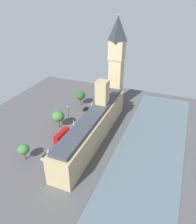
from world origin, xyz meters
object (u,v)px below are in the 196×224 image
object	(u,v)px
clock_tower	(116,62)
pedestrian_corner	(48,172)
double_decker_bus_far_end	(62,135)
plane_tree_opposite_hall	(58,116)
plane_tree_near_tower	(24,149)
car_silver_leading	(45,157)
plane_tree_slot_10	(80,96)
car_blue_by_river_gate	(76,127)
parliament_building	(94,125)
car_black_kerbside	(86,109)
street_lamp_slot_11	(68,110)
pedestrian_under_trees	(62,155)
car_white_trailing	(84,119)
pedestrian_midblock	(98,111)

from	to	relation	value
clock_tower	pedestrian_corner	bearing A→B (deg)	84.87
double_decker_bus_far_end	plane_tree_opposite_hall	distance (m)	12.87
pedestrian_corner	plane_tree_near_tower	xyz separation A→B (m)	(14.25, -3.73, 4.94)
car_silver_leading	plane_tree_slot_10	world-z (taller)	plane_tree_slot_10
car_blue_by_river_gate	car_silver_leading	size ratio (longest dim) A/B	1.11
clock_tower	double_decker_bus_far_end	xyz separation A→B (m)	(12.58, 45.98, -25.69)
car_blue_by_river_gate	plane_tree_slot_10	distance (m)	28.33
clock_tower	double_decker_bus_far_end	world-z (taller)	clock_tower
pedestrian_corner	car_blue_by_river_gate	bearing A→B (deg)	8.92
parliament_building	car_black_kerbside	distance (m)	30.88
clock_tower	street_lamp_slot_11	world-z (taller)	clock_tower
pedestrian_under_trees	clock_tower	bearing A→B (deg)	121.47
car_black_kerbside	car_white_trailing	size ratio (longest dim) A/B	1.10
parliament_building	clock_tower	size ratio (longest dim) A/B	1.23
double_decker_bus_far_end	plane_tree_near_tower	distance (m)	20.51
car_black_kerbside	double_decker_bus_far_end	xyz separation A→B (m)	(-2.07, 32.57, 1.74)
pedestrian_midblock	street_lamp_slot_11	size ratio (longest dim) A/B	0.25
pedestrian_corner	plane_tree_near_tower	bearing A→B (deg)	76.54
clock_tower	plane_tree_near_tower	bearing A→B (deg)	72.51
plane_tree_near_tower	double_decker_bus_far_end	bearing A→B (deg)	-112.63
car_white_trailing	plane_tree_near_tower	bearing A→B (deg)	-100.39
pedestrian_corner	pedestrian_under_trees	size ratio (longest dim) A/B	0.96
pedestrian_midblock	plane_tree_opposite_hall	size ratio (longest dim) A/B	0.17
car_black_kerbside	street_lamp_slot_11	bearing A→B (deg)	-118.67
clock_tower	plane_tree_near_tower	world-z (taller)	clock_tower
parliament_building	clock_tower	distance (m)	43.92
clock_tower	plane_tree_slot_10	bearing A→B (deg)	21.85
parliament_building	plane_tree_near_tower	distance (m)	34.15
car_white_trailing	pedestrian_corner	distance (m)	43.86
clock_tower	pedestrian_under_trees	bearing A→B (deg)	83.61
parliament_building	street_lamp_slot_11	distance (m)	26.91
car_black_kerbside	street_lamp_slot_11	distance (m)	13.15
car_white_trailing	parliament_building	bearing A→B (deg)	-45.10
double_decker_bus_far_end	car_blue_by_river_gate	bearing A→B (deg)	84.48
car_blue_by_river_gate	street_lamp_slot_11	size ratio (longest dim) A/B	0.71
car_black_kerbside	car_white_trailing	distance (m)	12.07
plane_tree_slot_10	car_blue_by_river_gate	bearing A→B (deg)	110.72
pedestrian_corner	car_silver_leading	bearing A→B (deg)	42.42
plane_tree_slot_10	pedestrian_under_trees	bearing A→B (deg)	106.36
clock_tower	car_blue_by_river_gate	xyz separation A→B (m)	(10.78, 34.21, -27.43)
plane_tree_near_tower	plane_tree_opposite_hall	size ratio (longest dim) A/B	0.82
pedestrian_corner	double_decker_bus_far_end	bearing A→B (deg)	17.21
car_silver_leading	street_lamp_slot_11	bearing A→B (deg)	-76.49
car_white_trailing	street_lamp_slot_11	size ratio (longest dim) A/B	0.66
plane_tree_opposite_hall	plane_tree_near_tower	bearing A→B (deg)	89.28
car_black_kerbside	pedestrian_corner	xyz separation A→B (m)	(-8.51, 55.02, -0.20)
car_white_trailing	plane_tree_slot_10	size ratio (longest dim) A/B	0.47
parliament_building	car_white_trailing	xyz separation A→B (m)	(12.36, -13.92, -6.79)
car_black_kerbside	plane_tree_opposite_hall	world-z (taller)	plane_tree_opposite_hall
clock_tower	pedestrian_corner	world-z (taller)	clock_tower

